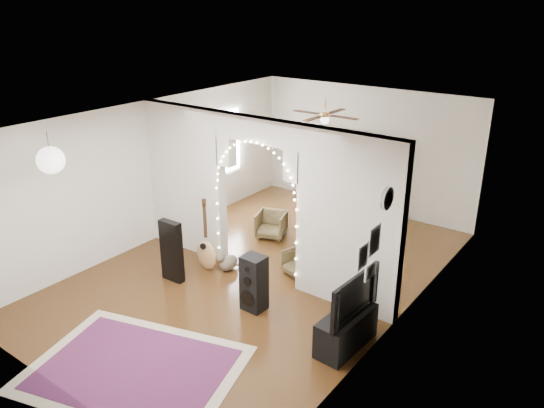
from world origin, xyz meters
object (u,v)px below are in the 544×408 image
Objects in this scene: floor_speaker at (254,283)px; dining_table at (342,180)px; media_console at (346,330)px; dining_chair_right at (299,263)px; dining_chair_left at (271,225)px; acoustic_guitar at (206,244)px; bookcase at (347,171)px.

dining_table is at bearing 104.31° from floor_speaker.
floor_speaker is 0.88× the size of media_console.
floor_speaker is 4.46m from dining_table.
media_console is 2.08m from dining_chair_right.
floor_speaker is at bearing -79.30° from dining_chair_left.
dining_table is 2.73× the size of dining_chair_right.
bookcase is (0.55, 3.95, 0.39)m from acoustic_guitar.
media_console is at bearing -57.67° from dining_chair_left.
dining_chair_left is at bearing 160.59° from dining_chair_right.
media_console is 0.78× the size of dining_table.
floor_speaker is at bearing -71.03° from dining_chair_right.
acoustic_guitar is 1.26× the size of floor_speaker.
acoustic_guitar is 3.88m from dining_table.
acoustic_guitar is 1.98× the size of dining_chair_left.
dining_chair_right is at bearing -80.12° from dining_table.
dining_chair_right is (1.29, -0.94, -0.04)m from dining_chair_left.
bookcase is 3.33m from dining_chair_right.
bookcase is (-2.46, 4.46, 0.62)m from media_console.
dining_chair_right is at bearing 7.98° from acoustic_guitar.
dining_table is (-0.97, 4.35, 0.24)m from floor_speaker.
floor_speaker is at bearing -84.38° from dining_table.
dining_chair_left is at bearing 122.45° from floor_speaker.
dining_table is 3.21m from dining_chair_right.
dining_table reaches higher than dining_chair_left.
media_console is at bearing -56.15° from bookcase.
floor_speaker is 2.62m from dining_chair_left.
dining_table reaches higher than media_console.
dining_chair_left is 1.19× the size of dining_chair_right.
media_console reaches higher than dining_chair_right.
acoustic_guitar reaches higher than floor_speaker.
dining_chair_right is (1.39, 0.80, -0.27)m from acoustic_guitar.
floor_speaker is 1.57× the size of dining_chair_left.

